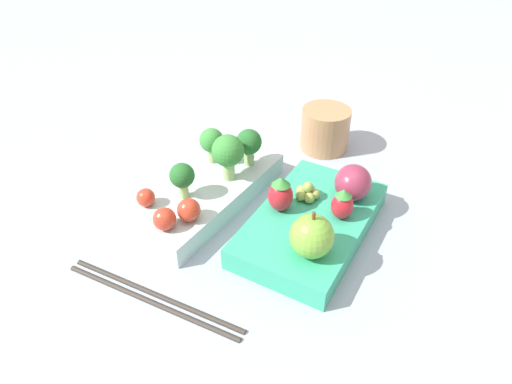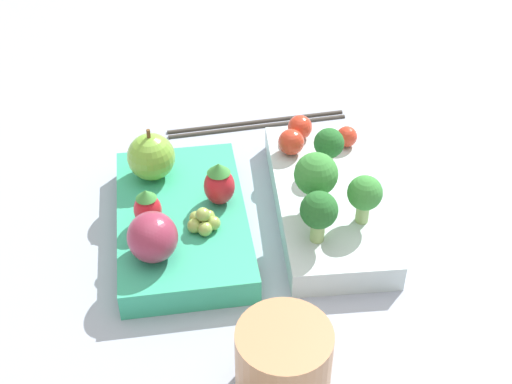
% 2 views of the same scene
% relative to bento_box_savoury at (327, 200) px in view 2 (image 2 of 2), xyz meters
% --- Properties ---
extents(ground_plane, '(4.00, 4.00, 0.00)m').
position_rel_bento_box_savoury_xyz_m(ground_plane, '(-0.01, -0.07, -0.01)').
color(ground_plane, '#939EB2').
extents(bento_box_savoury, '(0.24, 0.13, 0.03)m').
position_rel_bento_box_savoury_xyz_m(bento_box_savoury, '(0.00, 0.00, 0.00)').
color(bento_box_savoury, silver).
rests_on(bento_box_savoury, ground_plane).
extents(bento_box_fruit, '(0.21, 0.13, 0.03)m').
position_rel_bento_box_savoury_xyz_m(bento_box_fruit, '(0.00, -0.14, 0.00)').
color(bento_box_fruit, '#33A87F').
rests_on(bento_box_fruit, ground_plane).
extents(broccoli_floret_0, '(0.03, 0.03, 0.05)m').
position_rel_bento_box_savoury_xyz_m(broccoli_floret_0, '(0.05, 0.02, 0.05)').
color(broccoli_floret_0, '#93B770').
rests_on(broccoli_floret_0, bento_box_savoury).
extents(broccoli_floret_1, '(0.03, 0.03, 0.05)m').
position_rel_bento_box_savoury_xyz_m(broccoli_floret_1, '(-0.03, 0.01, 0.04)').
color(broccoli_floret_1, '#93B770').
rests_on(broccoli_floret_1, bento_box_savoury).
extents(broccoli_floret_2, '(0.04, 0.04, 0.06)m').
position_rel_bento_box_savoury_xyz_m(broccoli_floret_2, '(0.02, -0.02, 0.05)').
color(broccoli_floret_2, '#93B770').
rests_on(broccoli_floret_2, bento_box_savoury).
extents(broccoli_floret_3, '(0.03, 0.03, 0.05)m').
position_rel_bento_box_savoury_xyz_m(broccoli_floret_3, '(0.07, -0.03, 0.05)').
color(broccoli_floret_3, '#93B770').
rests_on(broccoli_floret_3, bento_box_savoury).
extents(cherry_tomato_0, '(0.03, 0.03, 0.03)m').
position_rel_bento_box_savoury_xyz_m(cherry_tomato_0, '(-0.07, -0.02, 0.03)').
color(cherry_tomato_0, red).
rests_on(cherry_tomato_0, bento_box_savoury).
extents(cherry_tomato_1, '(0.02, 0.02, 0.02)m').
position_rel_bento_box_savoury_xyz_m(cherry_tomato_1, '(-0.07, 0.04, 0.02)').
color(cherry_tomato_1, red).
rests_on(cherry_tomato_1, bento_box_savoury).
extents(cherry_tomato_2, '(0.03, 0.03, 0.03)m').
position_rel_bento_box_savoury_xyz_m(cherry_tomato_2, '(-0.09, -0.00, 0.03)').
color(cherry_tomato_2, red).
rests_on(cherry_tomato_2, bento_box_savoury).
extents(apple, '(0.05, 0.05, 0.06)m').
position_rel_bento_box_savoury_xyz_m(apple, '(-0.06, -0.16, 0.04)').
color(apple, '#70A838').
rests_on(apple, bento_box_fruit).
extents(strawberry_0, '(0.03, 0.03, 0.04)m').
position_rel_bento_box_savoury_xyz_m(strawberry_0, '(0.01, -0.18, 0.03)').
color(strawberry_0, red).
rests_on(strawberry_0, bento_box_fruit).
extents(strawberry_1, '(0.03, 0.03, 0.05)m').
position_rel_bento_box_savoury_xyz_m(strawberry_1, '(-0.00, -0.11, 0.04)').
color(strawberry_1, red).
rests_on(strawberry_1, bento_box_fruit).
extents(plum, '(0.05, 0.04, 0.04)m').
position_rel_bento_box_savoury_xyz_m(plum, '(0.05, -0.18, 0.04)').
color(plum, '#892D47').
rests_on(plum, bento_box_fruit).
extents(grape_cluster, '(0.03, 0.03, 0.02)m').
position_rel_bento_box_savoury_xyz_m(grape_cluster, '(0.03, -0.13, 0.02)').
color(grape_cluster, '#8EA84C').
rests_on(grape_cluster, bento_box_fruit).
extents(drinking_cup, '(0.07, 0.07, 0.06)m').
position_rel_bento_box_savoury_xyz_m(drinking_cup, '(0.19, -0.09, 0.02)').
color(drinking_cup, tan).
rests_on(drinking_cup, ground_plane).
extents(chopsticks_pair, '(0.02, 0.21, 0.01)m').
position_rel_bento_box_savoury_xyz_m(chopsticks_pair, '(-0.17, -0.03, -0.01)').
color(chopsticks_pair, '#332D28').
rests_on(chopsticks_pair, ground_plane).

